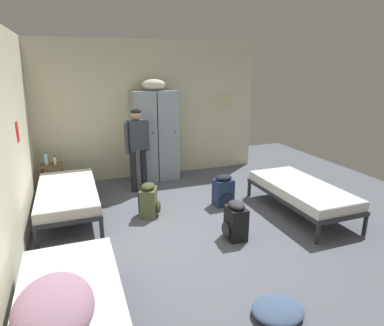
{
  "coord_description": "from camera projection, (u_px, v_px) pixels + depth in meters",
  "views": [
    {
      "loc": [
        -1.63,
        -4.12,
        2.34
      ],
      "look_at": [
        0.0,
        0.28,
        0.95
      ],
      "focal_mm": 31.1,
      "sensor_mm": 36.0,
      "label": 1
    }
  ],
  "objects": [
    {
      "name": "backpack_navy",
      "position": [
        224.0,
        191.0,
        5.7
      ],
      "size": [
        0.33,
        0.35,
        0.55
      ],
      "color": "navy",
      "rests_on": "ground_plane"
    },
    {
      "name": "bed_right",
      "position": [
        301.0,
        191.0,
        5.38
      ],
      "size": [
        0.9,
        1.9,
        0.49
      ],
      "color": "#28282D",
      "rests_on": "ground_plane"
    },
    {
      "name": "person_traveler",
      "position": [
        137.0,
        143.0,
        6.19
      ],
      "size": [
        0.48,
        0.28,
        1.57
      ],
      "color": "black",
      "rests_on": "ground_plane"
    },
    {
      "name": "backpack_olive",
      "position": [
        149.0,
        201.0,
        5.3
      ],
      "size": [
        0.4,
        0.39,
        0.55
      ],
      "color": "#566038",
      "rests_on": "ground_plane"
    },
    {
      "name": "room_backdrop",
      "position": [
        95.0,
        125.0,
        5.26
      ],
      "size": [
        4.78,
        5.57,
        2.84
      ],
      "color": "beige",
      "rests_on": "ground_plane"
    },
    {
      "name": "lotion_bottle",
      "position": [
        55.0,
        160.0,
        6.12
      ],
      "size": [
        0.05,
        0.05,
        0.17
      ],
      "color": "beige",
      "rests_on": "shelf_unit"
    },
    {
      "name": "bed_left_front",
      "position": [
        71.0,
        309.0,
        2.78
      ],
      "size": [
        0.9,
        1.9,
        0.49
      ],
      "color": "#28282D",
      "rests_on": "ground_plane"
    },
    {
      "name": "backpack_black",
      "position": [
        235.0,
        221.0,
        4.6
      ],
      "size": [
        0.35,
        0.33,
        0.55
      ],
      "color": "black",
      "rests_on": "ground_plane"
    },
    {
      "name": "bed_left_rear",
      "position": [
        67.0,
        194.0,
        5.25
      ],
      "size": [
        0.9,
        1.9,
        0.49
      ],
      "color": "#28282D",
      "rests_on": "ground_plane"
    },
    {
      "name": "clothes_pile_denim",
      "position": [
        278.0,
        310.0,
        3.21
      ],
      "size": [
        0.52,
        0.46,
        0.12
      ],
      "color": "#42567A",
      "rests_on": "ground_plane"
    },
    {
      "name": "shelf_unit",
      "position": [
        53.0,
        176.0,
        6.21
      ],
      "size": [
        0.38,
        0.3,
        0.57
      ],
      "color": "brown",
      "rests_on": "ground_plane"
    },
    {
      "name": "locker_bank",
      "position": [
        155.0,
        134.0,
        6.86
      ],
      "size": [
        0.9,
        0.55,
        2.07
      ],
      "color": "#8C99A3",
      "rests_on": "ground_plane"
    },
    {
      "name": "ground_plane",
      "position": [
        198.0,
        229.0,
        4.91
      ],
      "size": [
        8.82,
        8.82,
        0.0
      ],
      "primitive_type": "plane",
      "color": "#565B66"
    },
    {
      "name": "bedding_heap",
      "position": [
        54.0,
        308.0,
        2.42
      ],
      "size": [
        0.58,
        0.81,
        0.3
      ],
      "color": "gray",
      "rests_on": "bed_left_front"
    },
    {
      "name": "water_bottle",
      "position": [
        46.0,
        159.0,
        6.11
      ],
      "size": [
        0.07,
        0.07,
        0.24
      ],
      "color": "#B2DBEA",
      "rests_on": "shelf_unit"
    }
  ]
}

